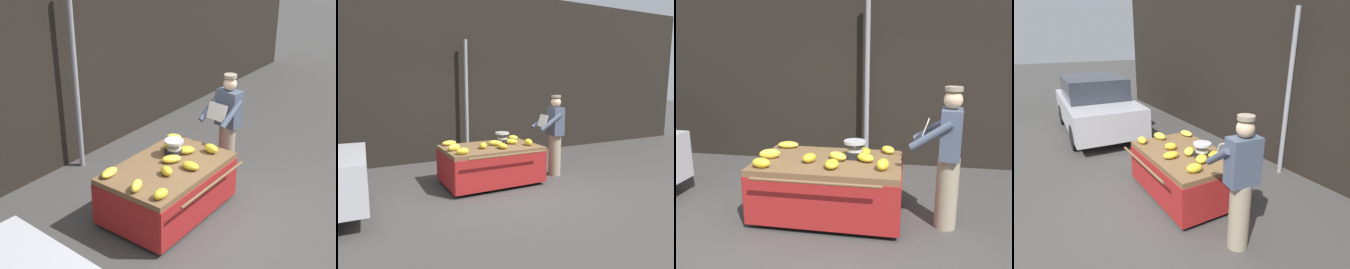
% 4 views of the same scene
% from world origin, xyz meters
% --- Properties ---
extents(ground_plane, '(60.00, 60.00, 0.00)m').
position_xyz_m(ground_plane, '(0.00, 0.00, 0.00)').
color(ground_plane, '#423F3D').
extents(back_wall, '(16.00, 0.24, 4.31)m').
position_xyz_m(back_wall, '(0.00, 2.93, 2.15)').
color(back_wall, black).
rests_on(back_wall, ground).
extents(street_pole, '(0.09, 0.09, 3.02)m').
position_xyz_m(street_pole, '(0.05, 2.59, 1.51)').
color(street_pole, gray).
rests_on(street_pole, ground).
extents(banana_cart, '(1.86, 1.36, 0.75)m').
position_xyz_m(banana_cart, '(-0.20, 0.56, 0.55)').
color(banana_cart, brown).
rests_on(banana_cart, ground).
extents(weighing_scale, '(0.28, 0.28, 0.23)m').
position_xyz_m(weighing_scale, '(0.11, 0.69, 0.87)').
color(weighing_scale, black).
rests_on(weighing_scale, banana_cart).
extents(banana_bunch_0, '(0.31, 0.30, 0.10)m').
position_xyz_m(banana_bunch_0, '(0.26, 0.58, 0.80)').
color(banana_bunch_0, yellow).
rests_on(banana_bunch_0, banana_cart).
extents(banana_bunch_1, '(0.23, 0.15, 0.12)m').
position_xyz_m(banana_bunch_1, '(-0.93, 0.12, 0.81)').
color(banana_bunch_1, yellow).
rests_on(banana_bunch_1, banana_cart).
extents(banana_bunch_2, '(0.24, 0.27, 0.10)m').
position_xyz_m(banana_bunch_2, '(0.53, 0.99, 0.80)').
color(banana_bunch_2, yellow).
rests_on(banana_bunch_2, banana_cart).
extents(banana_bunch_3, '(0.18, 0.25, 0.13)m').
position_xyz_m(banana_bunch_3, '(0.50, 0.30, 0.81)').
color(banana_bunch_3, yellow).
rests_on(banana_bunch_3, banana_cart).
extents(banana_bunch_4, '(0.31, 0.29, 0.10)m').
position_xyz_m(banana_bunch_4, '(-0.09, 0.58, 0.80)').
color(banana_bunch_4, yellow).
rests_on(banana_bunch_4, banana_cart).
extents(banana_bunch_5, '(0.18, 0.26, 0.10)m').
position_xyz_m(banana_bunch_5, '(-0.10, 0.25, 0.80)').
color(banana_bunch_5, gold).
rests_on(banana_bunch_5, banana_cart).
extents(banana_bunch_6, '(0.29, 0.21, 0.13)m').
position_xyz_m(banana_bunch_6, '(-0.97, 0.48, 0.81)').
color(banana_bunch_6, yellow).
rests_on(banana_bunch_6, banana_cart).
extents(banana_bunch_7, '(0.31, 0.19, 0.09)m').
position_xyz_m(banana_bunch_7, '(-0.90, 1.01, 0.80)').
color(banana_bunch_7, yellow).
rests_on(banana_bunch_7, banana_cart).
extents(banana_bunch_8, '(0.17, 0.21, 0.10)m').
position_xyz_m(banana_bunch_8, '(0.22, 0.83, 0.80)').
color(banana_bunch_8, gold).
rests_on(banana_bunch_8, banana_cart).
extents(banana_bunch_9, '(0.22, 0.24, 0.12)m').
position_xyz_m(banana_bunch_9, '(-0.42, 0.42, 0.81)').
color(banana_bunch_9, gold).
rests_on(banana_bunch_9, banana_cart).
extents(vendor_person, '(0.62, 0.57, 1.71)m').
position_xyz_m(vendor_person, '(1.25, 0.47, 0.87)').
color(vendor_person, gray).
rests_on(vendor_person, ground).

